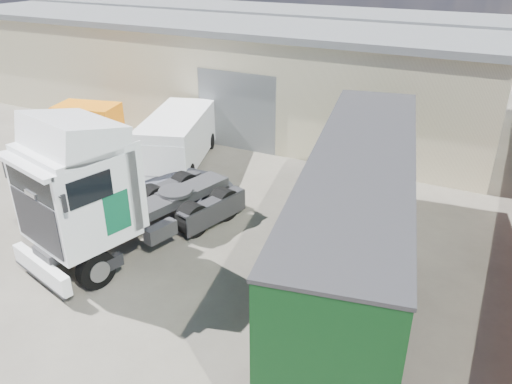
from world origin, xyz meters
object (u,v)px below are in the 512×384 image
at_px(panel_van, 176,140).
at_px(orange_skip, 89,127).
at_px(box_trailer, 359,204).
at_px(tractor_unit, 105,196).

bearing_deg(panel_van, orange_skip, 158.30).
xyz_separation_m(box_trailer, orange_skip, (-14.62, 4.91, -1.58)).
bearing_deg(orange_skip, box_trailer, -32.90).
relative_size(tractor_unit, orange_skip, 2.14).
distance_m(tractor_unit, box_trailer, 7.32).
distance_m(box_trailer, orange_skip, 15.50).
distance_m(panel_van, orange_skip, 5.30).
xyz_separation_m(box_trailer, panel_van, (-9.33, 4.64, -1.29)).
xyz_separation_m(tractor_unit, panel_van, (-2.33, 6.74, -0.85)).
bearing_deg(tractor_unit, box_trailer, 30.61).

